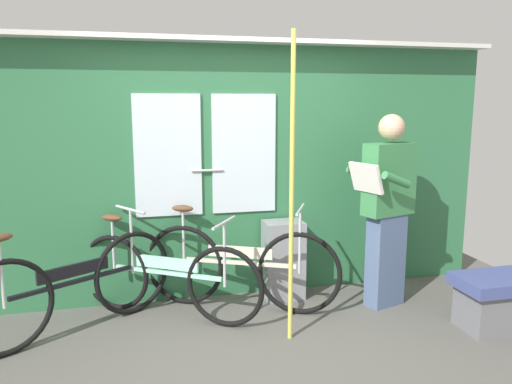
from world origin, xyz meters
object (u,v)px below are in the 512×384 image
(bicycle_leaning_behind, at_px, (239,267))
(bench_seat_corner, at_px, (498,301))
(bicycle_near_door, at_px, (166,277))
(bicycle_by_pole, at_px, (74,286))
(passenger_reading_newspaper, at_px, (387,207))
(trash_bin_by_wall, at_px, (283,260))
(handrail_pole, at_px, (292,192))

(bicycle_leaning_behind, height_order, bench_seat_corner, bicycle_leaning_behind)
(bicycle_near_door, relative_size, bench_seat_corner, 2.14)
(bicycle_by_pole, distance_m, passenger_reading_newspaper, 2.75)
(bicycle_by_pole, height_order, trash_bin_by_wall, bicycle_by_pole)
(bicycle_by_pole, bearing_deg, trash_bin_by_wall, -21.97)
(bench_seat_corner, bearing_deg, bicycle_near_door, 161.82)
(bicycle_near_door, bearing_deg, handrail_pole, -1.33)
(passenger_reading_newspaper, distance_m, bench_seat_corner, 1.17)
(bicycle_near_door, bearing_deg, passenger_reading_newspaper, 27.56)
(trash_bin_by_wall, bearing_deg, handrail_pole, -102.99)
(bench_seat_corner, bearing_deg, passenger_reading_newspaper, 134.78)
(bicycle_leaning_behind, xyz_separation_m, trash_bin_by_wall, (0.46, 0.18, -0.02))
(bicycle_leaning_behind, xyz_separation_m, bench_seat_corner, (1.98, -0.90, -0.16))
(bicycle_by_pole, height_order, handrail_pole, handrail_pole)
(bicycle_by_pole, xyz_separation_m, trash_bin_by_wall, (1.85, 0.34, -0.02))
(bicycle_by_pole, relative_size, bench_seat_corner, 2.22)
(handrail_pole, xyz_separation_m, bench_seat_corner, (1.71, -0.24, -0.94))
(bicycle_leaning_behind, relative_size, handrail_pole, 0.69)
(bicycle_by_pole, height_order, passenger_reading_newspaper, passenger_reading_newspaper)
(trash_bin_by_wall, bearing_deg, bicycle_near_door, -169.22)
(bicycle_by_pole, xyz_separation_m, bench_seat_corner, (3.37, -0.74, -0.15))
(bicycle_leaning_behind, relative_size, bench_seat_corner, 2.34)
(bicycle_near_door, distance_m, passenger_reading_newspaper, 2.04)
(bicycle_near_door, height_order, bench_seat_corner, bicycle_near_door)
(passenger_reading_newspaper, height_order, handrail_pole, handrail_pole)
(passenger_reading_newspaper, xyz_separation_m, trash_bin_by_wall, (-0.85, 0.40, -0.55))
(trash_bin_by_wall, bearing_deg, bench_seat_corner, -35.27)
(bicycle_leaning_behind, height_order, trash_bin_by_wall, bicycle_leaning_behind)
(trash_bin_by_wall, distance_m, bench_seat_corner, 1.86)
(bicycle_by_pole, bearing_deg, bicycle_near_door, -22.68)
(bicycle_near_door, height_order, bicycle_leaning_behind, bicycle_leaning_behind)
(bicycle_leaning_behind, distance_m, handrail_pole, 1.06)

